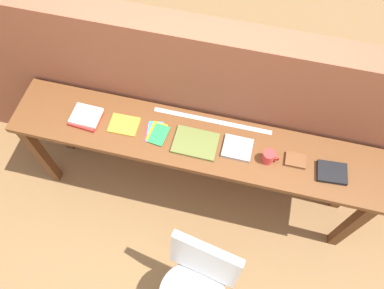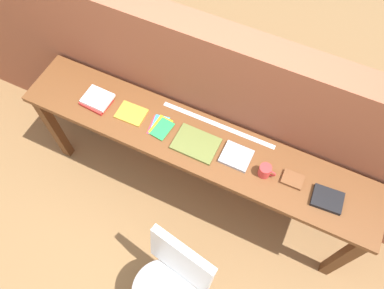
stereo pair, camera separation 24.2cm
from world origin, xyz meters
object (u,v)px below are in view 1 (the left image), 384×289
object	(u,v)px
chair_white_moulded	(197,284)
book_stack_leftmost	(86,118)
magazine_cycling	(124,125)
pamphlet_pile_colourful	(156,133)
mug	(269,157)
book_repair_rightmost	(332,173)
leather_journal_brown	(296,160)
book_open_centre	(196,143)

from	to	relation	value
chair_white_moulded	book_stack_leftmost	bearing A→B (deg)	140.26
magazine_cycling	pamphlet_pile_colourful	distance (m)	0.23
magazine_cycling	mug	world-z (taller)	mug
book_repair_rightmost	mug	bearing A→B (deg)	175.76
pamphlet_pile_colourful	leather_journal_brown	world-z (taller)	leather_journal_brown
pamphlet_pile_colourful	book_repair_rightmost	world-z (taller)	book_repair_rightmost
book_open_centre	book_repair_rightmost	xyz separation A→B (m)	(0.88, -0.01, 0.00)
pamphlet_pile_colourful	book_repair_rightmost	bearing A→B (deg)	-1.09
book_open_centre	leather_journal_brown	distance (m)	0.65
book_open_centre	chair_white_moulded	bearing A→B (deg)	-75.43
magazine_cycling	mug	distance (m)	0.98
magazine_cycling	leather_journal_brown	distance (m)	1.15
book_stack_leftmost	book_repair_rightmost	bearing A→B (deg)	-0.52
magazine_cycling	pamphlet_pile_colourful	world-z (taller)	magazine_cycling
mug	book_repair_rightmost	distance (m)	0.40
book_repair_rightmost	magazine_cycling	bearing A→B (deg)	174.43
book_open_centre	book_repair_rightmost	size ratio (longest dim) A/B	1.58
book_repair_rightmost	leather_journal_brown	bearing A→B (deg)	167.20
leather_journal_brown	book_repair_rightmost	size ratio (longest dim) A/B	0.71
book_stack_leftmost	leather_journal_brown	world-z (taller)	book_stack_leftmost
chair_white_moulded	book_open_centre	world-z (taller)	book_open_centre
magazine_cycling	book_repair_rightmost	world-z (taller)	book_repair_rightmost
book_open_centre	book_repair_rightmost	bearing A→B (deg)	0.06
magazine_cycling	book_open_centre	world-z (taller)	book_open_centre
pamphlet_pile_colourful	mug	distance (m)	0.75
magazine_cycling	book_open_centre	xyz separation A→B (m)	(0.50, -0.02, 0.00)
leather_journal_brown	book_stack_leftmost	bearing A→B (deg)	179.86
book_stack_leftmost	leather_journal_brown	size ratio (longest dim) A/B	1.57
book_open_centre	book_repair_rightmost	distance (m)	0.88
book_stack_leftmost	leather_journal_brown	distance (m)	1.41
chair_white_moulded	book_open_centre	bearing A→B (deg)	104.11
magazine_cycling	leather_journal_brown	size ratio (longest dim) A/B	1.49
book_stack_leftmost	book_repair_rightmost	xyz separation A→B (m)	(1.64, -0.01, -0.01)
book_open_centre	mug	distance (m)	0.48
magazine_cycling	book_open_centre	size ratio (longest dim) A/B	0.67
leather_journal_brown	pamphlet_pile_colourful	bearing A→B (deg)	179.85
chair_white_moulded	mug	distance (m)	0.92
pamphlet_pile_colourful	leather_journal_brown	bearing A→B (deg)	0.77
book_open_centre	mug	bearing A→B (deg)	-0.35
mug	chair_white_moulded	bearing A→B (deg)	-109.39
mug	book_stack_leftmost	bearing A→B (deg)	179.28
chair_white_moulded	mug	xyz separation A→B (m)	(0.28, 0.78, 0.40)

